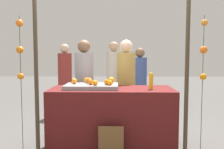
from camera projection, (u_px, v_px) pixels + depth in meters
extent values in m
plane|color=#565451|center=(112.00, 147.00, 3.98)|extent=(24.00, 24.00, 0.00)
cube|color=#5B1919|center=(112.00, 118.00, 3.94)|extent=(1.87, 0.80, 0.92)
cube|color=gray|center=(92.00, 86.00, 3.94)|extent=(0.81, 0.57, 0.06)
sphere|color=orange|center=(95.00, 83.00, 3.75)|extent=(0.08, 0.08, 0.08)
sphere|color=orange|center=(107.00, 82.00, 3.86)|extent=(0.08, 0.08, 0.08)
sphere|color=orange|center=(111.00, 80.00, 4.06)|extent=(0.09, 0.09, 0.09)
sphere|color=orange|center=(74.00, 81.00, 3.98)|extent=(0.08, 0.08, 0.08)
sphere|color=orange|center=(91.00, 82.00, 3.87)|extent=(0.08, 0.08, 0.08)
sphere|color=orange|center=(112.00, 80.00, 4.14)|extent=(0.09, 0.09, 0.09)
sphere|color=orange|center=(110.00, 83.00, 3.81)|extent=(0.07, 0.07, 0.07)
sphere|color=orange|center=(87.00, 80.00, 4.14)|extent=(0.08, 0.08, 0.08)
sphere|color=orange|center=(89.00, 81.00, 4.02)|extent=(0.09, 0.09, 0.09)
cylinder|color=gold|center=(151.00, 81.00, 3.81)|extent=(0.06, 0.06, 0.23)
cylinder|color=yellow|center=(151.00, 73.00, 3.80)|extent=(0.03, 0.03, 0.02)
cube|color=brown|center=(111.00, 144.00, 3.43)|extent=(0.34, 0.01, 0.49)
cube|color=black|center=(111.00, 144.00, 3.44)|extent=(0.32, 0.02, 0.47)
cylinder|color=#99999E|center=(84.00, 93.00, 4.61)|extent=(0.34, 0.34, 1.46)
sphere|color=brown|center=(84.00, 46.00, 4.54)|extent=(0.23, 0.23, 0.23)
cylinder|color=tan|center=(126.00, 93.00, 4.64)|extent=(0.34, 0.34, 1.46)
sphere|color=beige|center=(126.00, 46.00, 4.57)|extent=(0.23, 0.23, 0.23)
cylinder|color=#384C8C|center=(140.00, 88.00, 5.76)|extent=(0.31, 0.31, 1.36)
sphere|color=brown|center=(140.00, 53.00, 5.69)|extent=(0.21, 0.21, 0.21)
cylinder|color=maroon|center=(65.00, 83.00, 6.25)|extent=(0.34, 0.34, 1.45)
sphere|color=beige|center=(65.00, 49.00, 6.18)|extent=(0.23, 0.23, 0.23)
cylinder|color=beige|center=(114.00, 83.00, 6.10)|extent=(0.35, 0.35, 1.49)
sphere|color=tan|center=(114.00, 47.00, 6.03)|extent=(0.23, 0.23, 0.23)
cylinder|color=#473828|center=(36.00, 79.00, 3.48)|extent=(0.06, 0.06, 2.20)
cylinder|color=#473828|center=(187.00, 79.00, 3.43)|extent=(0.06, 0.06, 2.20)
cylinder|color=#2D4C23|center=(21.00, 88.00, 3.49)|extent=(0.01, 0.01, 1.96)
sphere|color=orange|center=(19.00, 23.00, 3.42)|extent=(0.10, 0.10, 0.10)
sphere|color=orange|center=(20.00, 50.00, 3.44)|extent=(0.10, 0.10, 0.10)
sphere|color=orange|center=(21.00, 76.00, 3.48)|extent=(0.09, 0.09, 0.09)
cylinder|color=#2D4C23|center=(202.00, 89.00, 3.44)|extent=(0.01, 0.01, 1.96)
sphere|color=orange|center=(205.00, 23.00, 3.37)|extent=(0.09, 0.09, 0.09)
sphere|color=orange|center=(204.00, 50.00, 3.40)|extent=(0.10, 0.10, 0.10)
sphere|color=orange|center=(203.00, 77.00, 3.42)|extent=(0.09, 0.09, 0.09)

